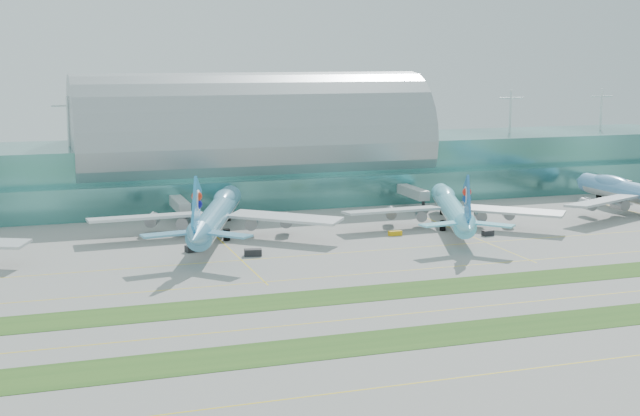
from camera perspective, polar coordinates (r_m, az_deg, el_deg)
name	(u,v)px	position (r m, az deg, el deg)	size (l,w,h in m)	color
ground	(403,293)	(187.47, 5.30, -5.45)	(700.00, 700.00, 0.00)	gray
terminal	(252,158)	(305.24, -4.35, 3.22)	(340.00, 69.10, 36.00)	#3D7A75
grass_strip_near	(465,332)	(163.26, 9.26, -7.86)	(420.00, 12.00, 0.08)	#2D591E
grass_strip_far	(399,291)	(189.23, 5.06, -5.29)	(420.00, 12.00, 0.08)	#2D591E
taxiline_a	(524,370)	(146.82, 12.91, -10.04)	(420.00, 0.35, 0.01)	yellow
taxiline_b	(431,311)	(175.23, 7.14, -6.58)	(420.00, 0.35, 0.01)	yellow
taxiline_c	(371,273)	(203.54, 3.28, -4.19)	(420.00, 0.35, 0.01)	yellow
taxiline_d	(339,253)	(223.58, 1.21, -2.90)	(420.00, 0.35, 0.01)	yellow
airliner_b	(217,213)	(243.25, -6.62, -0.32)	(65.33, 76.00, 21.62)	#5AA3C8
airliner_c	(451,207)	(257.24, 8.41, 0.07)	(59.43, 69.19, 19.73)	#6ED8F2
gse_c	(192,249)	(226.85, -8.18, -2.59)	(3.39, 2.15, 1.74)	black
gse_d	(253,253)	(220.80, -4.32, -2.86)	(4.30, 2.22, 1.72)	black
gse_e	(395,233)	(245.72, 4.83, -1.61)	(3.66, 1.60, 1.29)	#ECAC0D
gse_f	(488,233)	(248.83, 10.69, -1.58)	(3.12, 1.79, 1.50)	black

